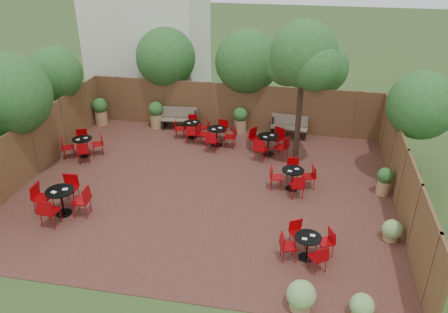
# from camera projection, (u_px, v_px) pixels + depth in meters

# --- Properties ---
(ground) EXTENTS (80.00, 80.00, 0.00)m
(ground) POSITION_uv_depth(u_px,v_px,m) (206.00, 189.00, 14.76)
(ground) COLOR #354F23
(ground) RESTS_ON ground
(courtyard_paving) EXTENTS (12.00, 10.00, 0.02)m
(courtyard_paving) POSITION_uv_depth(u_px,v_px,m) (206.00, 189.00, 14.75)
(courtyard_paving) COLOR #391E17
(courtyard_paving) RESTS_ON ground
(fence_back) EXTENTS (12.00, 0.08, 2.00)m
(fence_back) POSITION_uv_depth(u_px,v_px,m) (232.00, 107.00, 18.67)
(fence_back) COLOR #502F1D
(fence_back) RESTS_ON ground
(fence_left) EXTENTS (0.08, 10.00, 2.00)m
(fence_left) POSITION_uv_depth(u_px,v_px,m) (34.00, 147.00, 15.31)
(fence_left) COLOR #502F1D
(fence_left) RESTS_ON ground
(fence_right) EXTENTS (0.08, 10.00, 2.00)m
(fence_right) POSITION_uv_depth(u_px,v_px,m) (403.00, 180.00, 13.29)
(fence_right) COLOR #502F1D
(fence_right) RESTS_ON ground
(neighbour_building) EXTENTS (5.00, 4.00, 8.00)m
(neighbour_building) POSITION_uv_depth(u_px,v_px,m) (148.00, 16.00, 20.68)
(neighbour_building) COLOR silver
(neighbour_building) RESTS_ON ground
(overhang_foliage) EXTENTS (15.56, 10.46, 2.73)m
(overhang_foliage) POSITION_uv_depth(u_px,v_px,m) (171.00, 78.00, 16.50)
(overhang_foliage) COLOR #1F541B
(overhang_foliage) RESTS_ON ground
(courtyard_tree) EXTENTS (2.50, 2.40, 5.06)m
(courtyard_tree) POSITION_uv_depth(u_px,v_px,m) (303.00, 59.00, 14.85)
(courtyard_tree) COLOR black
(courtyard_tree) RESTS_ON courtyard_paving
(park_bench_left) EXTENTS (1.53, 0.62, 0.92)m
(park_bench_left) POSITION_uv_depth(u_px,v_px,m) (179.00, 118.00, 18.94)
(park_bench_left) COLOR brown
(park_bench_left) RESTS_ON courtyard_paving
(park_bench_right) EXTENTS (1.52, 0.65, 0.91)m
(park_bench_right) POSITION_uv_depth(u_px,v_px,m) (289.00, 126.00, 18.17)
(park_bench_right) COLOR brown
(park_bench_right) RESTS_ON courtyard_paving
(bistro_tables) EXTENTS (9.79, 8.10, 0.94)m
(bistro_tables) POSITION_uv_depth(u_px,v_px,m) (193.00, 164.00, 15.39)
(bistro_tables) COLOR black
(bistro_tables) RESTS_ON courtyard_paving
(planters) EXTENTS (11.88, 4.50, 1.18)m
(planters) POSITION_uv_depth(u_px,v_px,m) (187.00, 122.00, 18.23)
(planters) COLOR #9B764D
(planters) RESTS_ON courtyard_paving
(low_shrubs) EXTENTS (2.94, 3.60, 0.72)m
(low_shrubs) POSITION_uv_depth(u_px,v_px,m) (344.00, 278.00, 10.54)
(low_shrubs) COLOR #9B764D
(low_shrubs) RESTS_ON courtyard_paving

